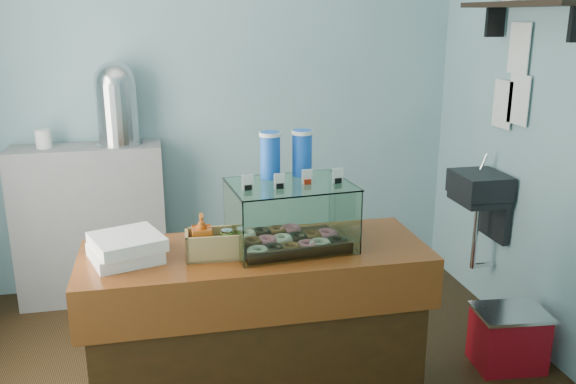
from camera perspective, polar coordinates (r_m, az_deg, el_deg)
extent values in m
cube|color=#7AA9B2|center=(4.41, -6.83, 9.07)|extent=(3.50, 0.04, 2.80)
cube|color=#7AA9B2|center=(1.51, 4.24, -4.82)|extent=(3.50, 0.04, 2.80)
cube|color=#7AA9B2|center=(3.62, 24.79, 6.13)|extent=(0.04, 3.00, 2.80)
cube|color=black|center=(4.08, 17.51, 0.66)|extent=(0.30, 0.35, 0.15)
cube|color=black|center=(4.20, 18.83, -1.87)|extent=(0.04, 0.30, 0.35)
cylinder|color=silver|center=(4.17, 17.83, 2.67)|extent=(0.02, 0.02, 0.12)
cylinder|color=silver|center=(4.18, 17.11, -3.96)|extent=(0.04, 0.04, 0.45)
cube|color=black|center=(3.74, 21.26, 16.08)|extent=(0.25, 1.00, 0.03)
cube|color=black|center=(4.12, 18.81, 14.83)|extent=(0.12, 0.03, 0.18)
cube|color=white|center=(3.96, 20.77, 8.07)|extent=(0.01, 0.21, 0.30)
cube|color=white|center=(4.11, 19.43, 7.75)|extent=(0.01, 0.21, 0.30)
cube|color=white|center=(3.98, 20.82, 12.45)|extent=(0.01, 0.21, 0.30)
cube|color=#3D200B|center=(3.04, -2.92, -13.79)|extent=(1.50, 0.56, 0.84)
cube|color=#4C200A|center=(2.85, -3.04, -5.92)|extent=(1.60, 0.60, 0.06)
cube|color=#4C200A|center=(2.64, -2.02, -10.58)|extent=(1.60, 0.04, 0.18)
cube|color=gray|center=(4.43, -17.90, -2.89)|extent=(1.00, 0.32, 1.10)
cube|color=#371D10|center=(2.87, 0.22, -4.83)|extent=(0.52, 0.39, 0.02)
torus|color=beige|center=(2.71, -2.76, -5.54)|extent=(0.10, 0.10, 0.03)
torus|color=black|center=(2.73, -1.27, -5.37)|extent=(0.10, 0.10, 0.03)
torus|color=brown|center=(2.75, 0.21, -5.20)|extent=(0.10, 0.10, 0.03)
torus|color=#E36A86|center=(2.77, 1.66, -5.03)|extent=(0.10, 0.10, 0.03)
torus|color=beige|center=(2.80, 3.09, -4.86)|extent=(0.10, 0.10, 0.03)
torus|color=black|center=(2.82, 4.50, -4.69)|extent=(0.10, 0.10, 0.03)
torus|color=brown|center=(2.82, -3.36, -4.71)|extent=(0.10, 0.10, 0.03)
torus|color=#E36A86|center=(2.83, -1.91, -4.56)|extent=(0.10, 0.10, 0.03)
torus|color=beige|center=(2.85, -0.48, -4.41)|extent=(0.10, 0.10, 0.03)
torus|color=black|center=(2.87, 0.92, -4.25)|extent=(0.10, 0.10, 0.03)
torus|color=brown|center=(2.90, 2.31, -4.09)|extent=(0.10, 0.10, 0.03)
torus|color=#E36A86|center=(2.92, 3.67, -3.94)|extent=(0.10, 0.10, 0.03)
torus|color=beige|center=(2.92, -3.91, -3.95)|extent=(0.10, 0.10, 0.03)
torus|color=black|center=(2.94, -2.51, -3.81)|extent=(0.10, 0.10, 0.03)
torus|color=brown|center=(2.95, -1.13, -3.66)|extent=(0.10, 0.10, 0.03)
torus|color=#E36A86|center=(2.97, 0.23, -3.52)|extent=(0.10, 0.10, 0.03)
cube|color=white|center=(2.65, 1.52, -3.51)|extent=(0.54, 0.06, 0.30)
cube|color=white|center=(3.00, -0.92, -1.09)|extent=(0.54, 0.06, 0.30)
cube|color=white|center=(2.76, -5.15, -2.75)|extent=(0.04, 0.39, 0.30)
cube|color=white|center=(2.92, 5.31, -1.71)|extent=(0.04, 0.39, 0.30)
cube|color=white|center=(2.78, 0.23, 0.72)|extent=(0.59, 0.46, 0.01)
cube|color=white|center=(2.67, -3.76, 0.87)|extent=(0.05, 0.01, 0.07)
cube|color=black|center=(2.68, -3.75, 0.39)|extent=(0.03, 0.02, 0.02)
cube|color=white|center=(2.71, -0.87, 1.11)|extent=(0.05, 0.01, 0.07)
cube|color=black|center=(2.71, -0.87, 0.64)|extent=(0.03, 0.02, 0.02)
cube|color=white|center=(2.75, 1.94, 1.34)|extent=(0.05, 0.01, 0.07)
cube|color=#A9250D|center=(2.75, 1.94, 0.88)|extent=(0.03, 0.02, 0.02)
cube|color=white|center=(2.80, 4.67, 1.56)|extent=(0.05, 0.01, 0.07)
cube|color=black|center=(2.80, 4.65, 1.10)|extent=(0.03, 0.02, 0.02)
cylinder|color=blue|center=(2.86, -1.68, 3.47)|extent=(0.09, 0.09, 0.22)
cylinder|color=white|center=(2.83, -1.69, 5.44)|extent=(0.10, 0.10, 0.02)
cylinder|color=blue|center=(2.90, 1.32, 3.67)|extent=(0.09, 0.09, 0.22)
cylinder|color=white|center=(2.88, 1.34, 5.61)|extent=(0.10, 0.10, 0.02)
cube|color=tan|center=(2.77, -6.92, -5.90)|extent=(0.26, 0.16, 0.01)
cube|color=tan|center=(2.68, -6.88, -5.37)|extent=(0.25, 0.02, 0.12)
cube|color=tan|center=(2.81, -7.04, -4.36)|extent=(0.25, 0.02, 0.12)
cube|color=tan|center=(2.74, -9.43, -4.98)|extent=(0.02, 0.15, 0.12)
cube|color=tan|center=(2.75, -4.50, -4.72)|extent=(0.02, 0.15, 0.12)
imported|color=#C05212|center=(2.73, -8.05, -3.97)|extent=(0.09, 0.09, 0.19)
cylinder|color=#4D8925|center=(2.75, -5.71, -4.75)|extent=(0.06, 0.06, 0.10)
cylinder|color=silver|center=(2.73, -5.74, -3.67)|extent=(0.05, 0.05, 0.01)
cube|color=white|center=(2.80, -15.01, -5.56)|extent=(0.35, 0.35, 0.06)
cube|color=white|center=(2.78, -14.84, -4.52)|extent=(0.36, 0.36, 0.06)
cylinder|color=silver|center=(4.28, -15.46, 4.36)|extent=(0.30, 0.30, 0.01)
cylinder|color=silver|center=(4.24, -15.67, 7.14)|extent=(0.27, 0.27, 0.41)
sphere|color=silver|center=(4.21, -15.89, 9.89)|extent=(0.27, 0.27, 0.27)
cube|color=#AB0D19|center=(3.79, 19.90, -12.87)|extent=(0.40, 0.31, 0.33)
cube|color=silver|center=(3.71, 20.16, -10.53)|extent=(0.42, 0.33, 0.02)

